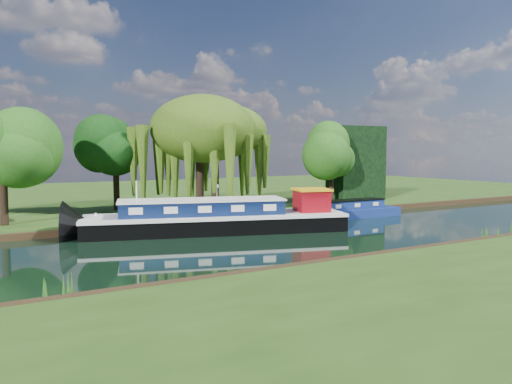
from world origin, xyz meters
TOP-DOWN VIEW (x-y plane):
  - ground at (0.00, 0.00)m, footprint 120.00×120.00m
  - far_bank at (0.00, 34.00)m, footprint 120.00×52.00m
  - dutch_barge at (-2.20, 4.56)m, footprint 19.07×9.41m
  - narrowboat at (10.02, 5.50)m, footprint 11.87×2.13m
  - red_dinghy at (-8.42, 5.84)m, footprint 3.37×2.83m
  - white_cruiser at (12.86, 6.39)m, footprint 2.58×2.37m
  - willow_left at (-0.02, 12.83)m, footprint 8.14×8.14m
  - willow_right at (1.56, 13.04)m, footprint 7.29×7.29m
  - tree_far_left at (-15.53, 12.63)m, footprint 5.15×5.15m
  - tree_far_mid at (-6.01, 18.04)m, footprint 4.79×4.79m
  - tree_far_right at (14.56, 12.69)m, footprint 4.39×4.39m
  - conifer_hedge at (19.00, 14.00)m, footprint 6.00×3.00m
  - lamppost at (0.50, 10.50)m, footprint 0.36×0.36m
  - mooring_posts at (-0.50, 8.40)m, footprint 19.16×0.16m
  - reeds_near at (6.87, -7.57)m, footprint 33.70×1.50m

SIDE VIEW (x-z plane):
  - ground at x=0.00m, z-range 0.00..0.00m
  - red_dinghy at x=-8.42m, z-range -0.30..0.30m
  - white_cruiser at x=12.86m, z-range -0.57..0.57m
  - far_bank at x=0.00m, z-range 0.00..0.45m
  - reeds_near at x=6.87m, z-range 0.00..1.10m
  - narrowboat at x=10.02m, z-range -0.25..1.48m
  - mooring_posts at x=-0.50m, z-range 0.45..1.45m
  - dutch_barge at x=-2.20m, z-range -0.99..2.94m
  - lamppost at x=0.50m, z-range 1.14..3.70m
  - conifer_hedge at x=19.00m, z-range 0.45..8.45m
  - tree_far_right at x=14.56m, z-range 1.81..8.99m
  - tree_far_mid at x=-6.01m, z-range 1.94..9.78m
  - tree_far_left at x=-15.53m, z-range 1.98..10.28m
  - willow_right at x=1.56m, z-range 2.49..11.36m
  - willow_left at x=-0.02m, z-range 2.66..12.41m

